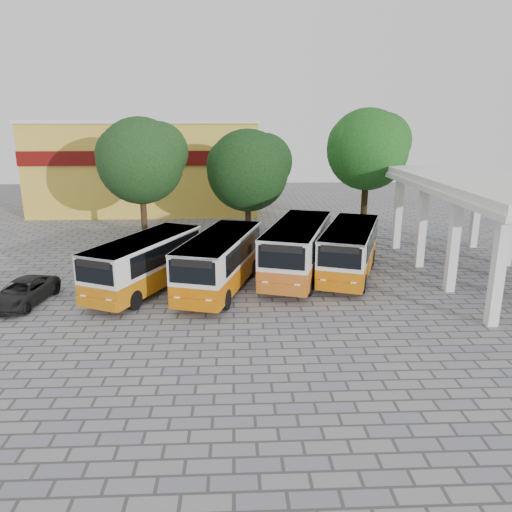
{
  "coord_description": "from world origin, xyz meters",
  "views": [
    {
      "loc": [
        -3.03,
        -21.75,
        8.6
      ],
      "look_at": [
        -1.93,
        3.48,
        1.5
      ],
      "focal_mm": 35.0,
      "sensor_mm": 36.0,
      "label": 1
    }
  ],
  "objects_px": {
    "bus_centre_right": "(298,247)",
    "bus_far_right": "(350,248)",
    "bus_centre_left": "(220,259)",
    "parked_car": "(23,292)",
    "bus_far_left": "(145,261)"
  },
  "relations": [
    {
      "from": "bus_far_left",
      "to": "bus_centre_right",
      "type": "height_order",
      "value": "bus_centre_right"
    },
    {
      "from": "bus_centre_left",
      "to": "bus_far_right",
      "type": "distance_m",
      "value": 7.34
    },
    {
      "from": "bus_centre_left",
      "to": "parked_car",
      "type": "relative_size",
      "value": 1.99
    },
    {
      "from": "bus_centre_left",
      "to": "bus_centre_right",
      "type": "bearing_deg",
      "value": 40.51
    },
    {
      "from": "bus_far_right",
      "to": "parked_car",
      "type": "distance_m",
      "value": 16.76
    },
    {
      "from": "parked_car",
      "to": "bus_far_right",
      "type": "bearing_deg",
      "value": 20.91
    },
    {
      "from": "bus_centre_right",
      "to": "bus_far_right",
      "type": "distance_m",
      "value": 2.89
    },
    {
      "from": "bus_far_right",
      "to": "bus_far_left",
      "type": "bearing_deg",
      "value": -149.87
    },
    {
      "from": "bus_far_left",
      "to": "parked_car",
      "type": "relative_size",
      "value": 1.94
    },
    {
      "from": "bus_far_left",
      "to": "parked_car",
      "type": "distance_m",
      "value": 5.84
    },
    {
      "from": "parked_car",
      "to": "bus_centre_right",
      "type": "bearing_deg",
      "value": 23.12
    },
    {
      "from": "bus_centre_left",
      "to": "bus_far_right",
      "type": "xyz_separation_m",
      "value": [
        7.07,
        1.98,
        -0.01
      ]
    },
    {
      "from": "bus_centre_left",
      "to": "bus_centre_right",
      "type": "distance_m",
      "value": 4.59
    },
    {
      "from": "bus_centre_left",
      "to": "parked_car",
      "type": "distance_m",
      "value": 9.48
    },
    {
      "from": "bus_centre_left",
      "to": "parked_car",
      "type": "bearing_deg",
      "value": -154.39
    }
  ]
}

